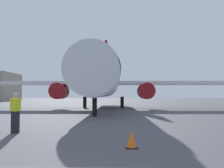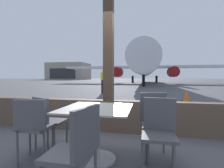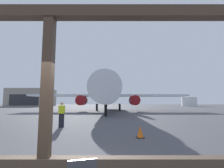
{
  "view_description": "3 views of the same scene",
  "coord_description": "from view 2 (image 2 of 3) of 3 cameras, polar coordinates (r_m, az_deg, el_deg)",
  "views": [
    {
      "loc": [
        2.2,
        -3.59,
        1.64
      ],
      "look_at": [
        1.81,
        19.75,
        2.59
      ],
      "focal_mm": 43.93,
      "sensor_mm": 36.0,
      "label": 1
    },
    {
      "loc": [
        0.78,
        -3.51,
        1.16
      ],
      "look_at": [
        0.12,
        -0.24,
        1.02
      ],
      "focal_mm": 27.02,
      "sensor_mm": 36.0,
      "label": 2
    },
    {
      "loc": [
        1.29,
        -3.26,
        1.7
      ],
      "look_at": [
        1.29,
        18.59,
        4.17
      ],
      "focal_mm": 26.32,
      "sensor_mm": 36.0,
      "label": 3
    }
  ],
  "objects": [
    {
      "name": "distant_hangar",
      "position": [
        89.8,
        -14.28,
        4.16
      ],
      "size": [
        18.83,
        14.82,
        8.24
      ],
      "color": "#9E9384",
      "rests_on": "ground"
    },
    {
      "name": "airplane",
      "position": [
        32.34,
        10.91,
        6.29
      ],
      "size": [
        31.58,
        29.99,
        10.42
      ],
      "color": "silver",
      "rests_on": "ground"
    },
    {
      "name": "dining_table",
      "position": [
        2.42,
        -5.1,
        -13.9
      ],
      "size": [
        0.94,
        0.94,
        0.74
      ],
      "color": "#ADA89E",
      "rests_on": "ground"
    },
    {
      "name": "ground_plane",
      "position": [
        43.53,
        10.33,
        0.78
      ],
      "size": [
        220.0,
        220.0,
        0.0
      ],
      "primitive_type": "plane",
      "color": "#4C4C51"
    },
    {
      "name": "cafe_chair_window_left",
      "position": [
        2.53,
        -25.04,
        -12.21
      ],
      "size": [
        0.46,
        0.46,
        0.87
      ],
      "color": "#4C4C51",
      "rests_on": "ground"
    },
    {
      "name": "ground_crew_worker",
      "position": [
        12.1,
        -2.84,
        1.12
      ],
      "size": [
        0.4,
        0.56,
        1.74
      ],
      "color": "black",
      "rests_on": "ground"
    },
    {
      "name": "cafe_chair_side_extra",
      "position": [
        2.87,
        -21.28,
        -10.86
      ],
      "size": [
        0.51,
        0.51,
        0.85
      ],
      "color": "#4C4C51",
      "rests_on": "ground"
    },
    {
      "name": "window_frame",
      "position": [
        3.6,
        -1.16,
        4.54
      ],
      "size": [
        8.03,
        0.24,
        3.7
      ],
      "color": "brown",
      "rests_on": "ground"
    },
    {
      "name": "traffic_cone",
      "position": [
        8.69,
        23.87,
        -3.74
      ],
      "size": [
        0.36,
        0.36,
        0.57
      ],
      "color": "orange",
      "rests_on": "ground"
    },
    {
      "name": "cafe_chair_aisle_left",
      "position": [
        1.59,
        -11.84,
        -20.27
      ],
      "size": [
        0.45,
        0.45,
        0.91
      ],
      "color": "#4C4C51",
      "rests_on": "ground"
    },
    {
      "name": "cafe_chair_aisle_right",
      "position": [
        2.22,
        15.67,
        -14.08
      ],
      "size": [
        0.43,
        0.43,
        0.89
      ],
      "color": "#4C4C51",
      "rests_on": "ground"
    },
    {
      "name": "cafe_chair_window_right",
      "position": [
        2.57,
        14.33,
        -11.28
      ],
      "size": [
        0.47,
        0.47,
        0.93
      ],
      "color": "#4C4C51",
      "rests_on": "ground"
    }
  ]
}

